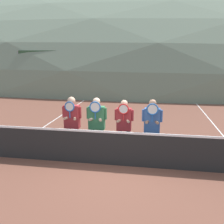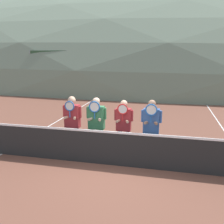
% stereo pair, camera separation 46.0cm
% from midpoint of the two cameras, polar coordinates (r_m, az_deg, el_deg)
% --- Properties ---
extents(ground_plane, '(120.00, 120.00, 0.00)m').
position_cam_midpoint_polar(ground_plane, '(7.05, 2.63, -12.12)').
color(ground_plane, brown).
extents(hill_distant, '(142.71, 79.28, 27.75)m').
position_cam_midpoint_polar(hill_distant, '(55.19, 12.12, 9.79)').
color(hill_distant, slate).
rests_on(hill_distant, ground_plane).
extents(clubhouse_building, '(15.33, 5.50, 3.41)m').
position_cam_midpoint_polar(clubhouse_building, '(23.68, 14.16, 9.70)').
color(clubhouse_building, tan).
rests_on(clubhouse_building, ground_plane).
extents(fence_back, '(17.49, 0.06, 3.23)m').
position_cam_midpoint_polar(fence_back, '(16.95, 9.34, 8.31)').
color(fence_back, gray).
rests_on(fence_back, ground_plane).
extents(tennis_net, '(9.62, 0.09, 1.08)m').
position_cam_midpoint_polar(tennis_net, '(6.84, 2.67, -8.29)').
color(tennis_net, gray).
rests_on(tennis_net, ground_plane).
extents(court_line_left_sideline, '(0.05, 16.00, 0.01)m').
position_cam_midpoint_polar(court_line_left_sideline, '(10.82, -13.29, -3.29)').
color(court_line_left_sideline, white).
rests_on(court_line_left_sideline, ground_plane).
extents(player_leftmost, '(0.58, 0.34, 1.80)m').
position_cam_midpoint_polar(player_leftmost, '(7.48, -7.32, -1.89)').
color(player_leftmost, '#232838').
rests_on(player_leftmost, ground_plane).
extents(player_center_left, '(0.60, 0.34, 1.79)m').
position_cam_midpoint_polar(player_center_left, '(7.28, -1.78, -2.27)').
color(player_center_left, black).
rests_on(player_center_left, ground_plane).
extents(player_center_right, '(0.55, 0.34, 1.72)m').
position_cam_midpoint_polar(player_center_right, '(7.25, 4.48, -2.80)').
color(player_center_right, '#56565B').
rests_on(player_center_right, ground_plane).
extents(player_rightmost, '(0.57, 0.34, 1.79)m').
position_cam_midpoint_polar(player_rightmost, '(7.03, 10.79, -3.15)').
color(player_rightmost, '#56565B').
rests_on(player_rightmost, ground_plane).
extents(car_far_left, '(4.57, 2.02, 1.74)m').
position_cam_midpoint_polar(car_far_left, '(20.50, -2.95, 7.25)').
color(car_far_left, black).
rests_on(car_far_left, ground_plane).
extents(car_left_of_center, '(4.73, 1.98, 1.80)m').
position_cam_midpoint_polar(car_left_of_center, '(19.71, 12.87, 6.78)').
color(car_left_of_center, '#B2B7BC').
rests_on(car_left_of_center, ground_plane).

